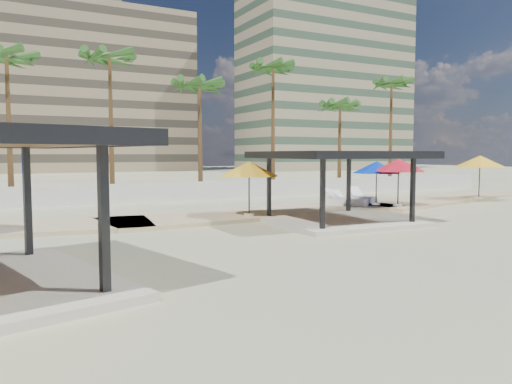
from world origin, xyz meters
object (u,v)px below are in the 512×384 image
(pavilion_central, at_px, (338,180))
(lounger_c, at_px, (345,201))
(lounger_b, at_px, (343,200))
(umbrella_c, at_px, (399,165))
(lounger_d, at_px, (362,198))

(pavilion_central, relative_size, lounger_c, 2.63)
(lounger_b, distance_m, lounger_c, 1.37)
(umbrella_c, bearing_deg, lounger_d, 91.66)
(lounger_c, bearing_deg, lounger_d, -92.08)
(lounger_b, distance_m, lounger_d, 1.47)
(umbrella_c, relative_size, lounger_b, 1.81)
(pavilion_central, height_order, lounger_d, pavilion_central)
(umbrella_c, bearing_deg, lounger_c, 144.42)
(umbrella_c, height_order, lounger_b, umbrella_c)
(lounger_d, bearing_deg, lounger_c, 129.56)
(pavilion_central, height_order, umbrella_c, pavilion_central)
(pavilion_central, relative_size, lounger_d, 2.73)
(umbrella_c, xyz_separation_m, lounger_c, (-2.29, 1.64, -2.00))
(umbrella_c, height_order, lounger_c, umbrella_c)
(lounger_b, bearing_deg, lounger_c, 153.53)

